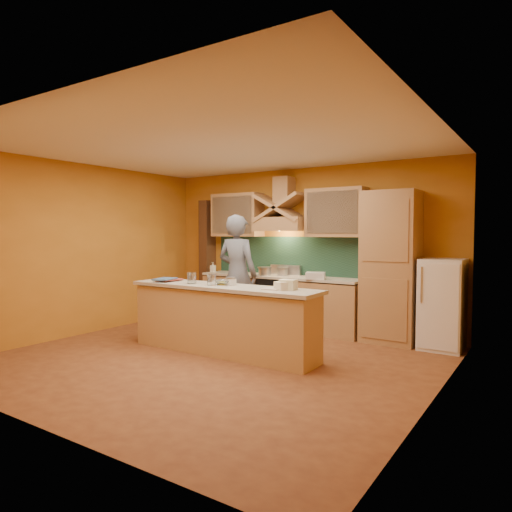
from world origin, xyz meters
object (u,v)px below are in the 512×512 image
Objects in this scene: person at (237,275)px; mixing_bowl at (225,282)px; stove at (279,302)px; kitchen_scale at (231,282)px; fridge at (442,304)px.

person is 7.29× the size of mixing_bowl.
kitchen_scale is at bearing -80.99° from stove.
fridge reaches higher than kitchen_scale.
person is 1.20m from kitchen_scale.
person is at bearing 133.54° from kitchen_scale.
person is (-3.03, -0.81, 0.33)m from fridge.
kitchen_scale is at bearing -142.74° from fridge.
mixing_bowl is at bearing -175.14° from kitchen_scale.
stove is 1.02m from person.
stove is 8.11× the size of kitchen_scale.
fridge is (2.70, 0.00, 0.20)m from stove.
fridge is 0.66× the size of person.
stove is at bearing 111.35° from kitchen_scale.
person is at bearing 116.46° from mixing_bowl.
fridge is 4.83× the size of mixing_bowl.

